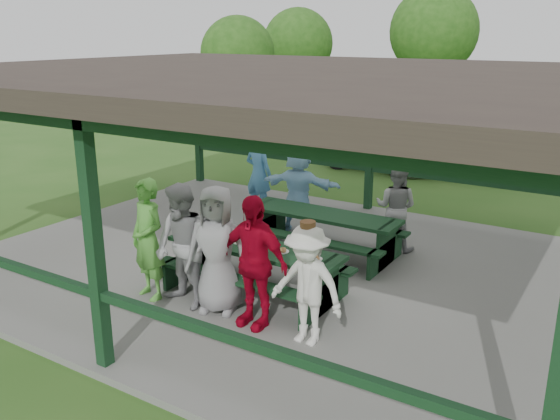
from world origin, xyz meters
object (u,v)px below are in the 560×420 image
Objects in this scene: contestant_white_fedora at (307,285)px; pickup_truck at (486,143)px; contestant_green at (148,239)px; picnic_table_near at (255,263)px; spectator_lblue at (299,188)px; spectator_grey at (396,207)px; contestant_grey_mid at (217,250)px; contestant_red at (253,261)px; contestant_grey_left at (182,247)px; picnic_table_far at (322,227)px; spectator_blue at (259,174)px; farm_trailer at (375,146)px.

pickup_truck is at bearing 95.75° from contestant_white_fedora.
contestant_white_fedora is at bearing 14.45° from contestant_green.
contestant_green is 0.30× the size of pickup_truck.
picnic_table_near is at bearing 50.56° from contestant_green.
spectator_grey is (2.00, 0.02, -0.08)m from spectator_lblue.
contestant_grey_mid is 1.16× the size of spectator_grey.
contestant_green is 1.79m from contestant_red.
picnic_table_near is 1.16m from contestant_grey_left.
pickup_truck is at bearing 84.94° from picnic_table_far.
picnic_table_near is 0.99× the size of picnic_table_far.
contestant_red is (0.66, -0.08, -0.00)m from contestant_grey_mid.
spectator_blue is at bearing 134.60° from pickup_truck.
spectator_lblue is 7.79m from pickup_truck.
contestant_grey_left is 0.52m from contestant_grey_mid.
spectator_lblue is at bearing 98.83° from contestant_green.
farm_trailer is (-2.89, -1.15, -0.17)m from pickup_truck.
spectator_lblue is at bearing 144.92° from pickup_truck.
contestant_grey_mid reaches higher than farm_trailer.
contestant_grey_left reaches higher than spectator_grey.
spectator_lblue is (-0.99, 0.88, 0.38)m from picnic_table_far.
picnic_table_near is at bearing 150.47° from contestant_white_fedora.
contestant_red reaches higher than farm_trailer.
spectator_grey is (1.01, 0.90, 0.30)m from picnic_table_far.
pickup_truck is (0.92, 11.22, -0.18)m from contestant_grey_mid.
picnic_table_far is 8.51m from pickup_truck.
pickup_truck is (2.04, 11.40, -0.17)m from contestant_green.
contestant_green is 11.59m from pickup_truck.
spectator_grey is at bearing 97.70° from contestant_white_fedora.
contestant_red is at bearing 15.63° from contestant_grey_left.
contestant_grey_mid reaches higher than pickup_truck.
contestant_grey_mid is 10.27m from farm_trailer.
contestant_red reaches higher than picnic_table_far.
picnic_table_near is 3.05m from spectator_lblue.
contestant_red is at bearing 16.43° from contestant_green.
contestant_grey_mid is at bearing -98.04° from picnic_table_near.
picnic_table_far is 2.71m from spectator_blue.
picnic_table_far is (0.06, 2.00, 0.00)m from picnic_table_near.
picnic_table_far is 2.79m from contestant_grey_mid.
spectator_blue is (-2.29, 1.40, 0.40)m from picnic_table_far.
farm_trailer reaches higher than picnic_table_far.
contestant_red is (1.16, 0.07, 0.01)m from contestant_grey_left.
contestant_grey_mid is at bearing 22.51° from contestant_green.
spectator_grey is 0.26× the size of pickup_truck.
spectator_grey is at bearing 159.80° from pickup_truck.
spectator_grey is 7.15m from farm_trailer.
contestant_grey_mid is (-0.11, -0.75, 0.43)m from picnic_table_near.
picnic_table_near is 4.08m from spectator_blue.
spectator_blue is at bearing 126.98° from contestant_red.
contestant_grey_left is 11.46m from pickup_truck.
spectator_lblue reaches higher than pickup_truck.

